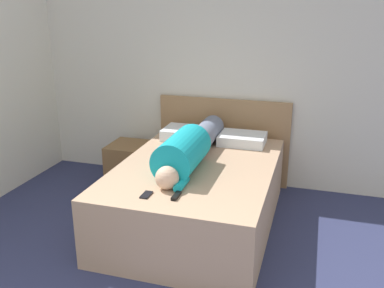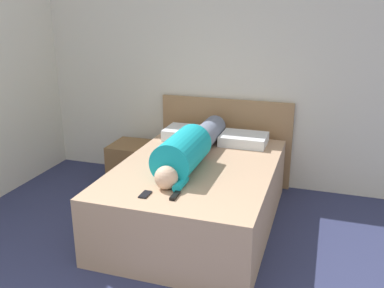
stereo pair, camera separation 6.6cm
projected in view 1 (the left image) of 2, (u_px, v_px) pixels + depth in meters
name	position (u px, v px, depth m)	size (l,w,h in m)	color
wall_back	(207.00, 69.00, 4.80)	(5.17, 0.06, 2.60)	silver
bed	(197.00, 195.00, 4.00)	(1.39, 1.97, 0.60)	tan
headboard	(223.00, 141.00, 4.93)	(1.51, 0.04, 0.99)	#A37A51
nightstand	(132.00, 164.00, 4.95)	(0.50, 0.47, 0.47)	brown
person_lying	(190.00, 148.00, 3.91)	(0.35, 1.60, 0.35)	#DBB293
pillow_near_headboard	(187.00, 134.00, 4.65)	(0.50, 0.38, 0.12)	white
pillow_second	(242.00, 139.00, 4.49)	(0.47, 0.38, 0.10)	white
tv_remote	(176.00, 196.00, 3.26)	(0.04, 0.15, 0.02)	black
cell_phone	(146.00, 195.00, 3.29)	(0.06, 0.13, 0.01)	black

